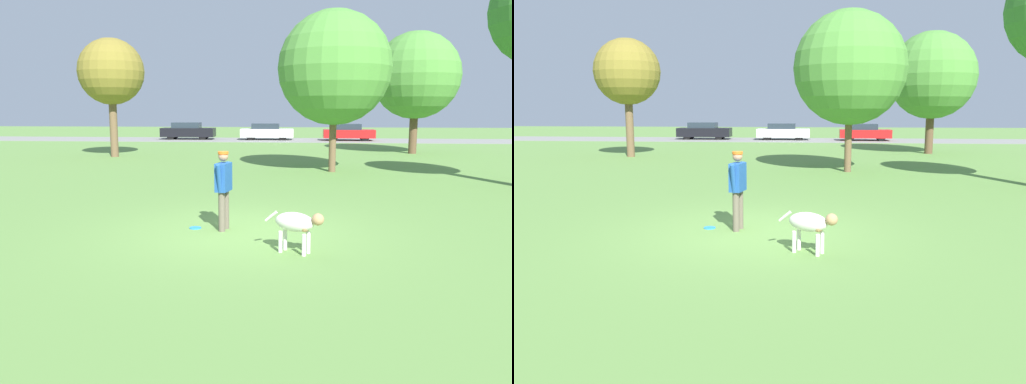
{
  "view_description": "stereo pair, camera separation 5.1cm",
  "coord_description": "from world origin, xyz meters",
  "views": [
    {
      "loc": [
        1.24,
        -9.47,
        2.37
      ],
      "look_at": [
        0.37,
        -0.62,
        0.9
      ],
      "focal_mm": 35.0,
      "sensor_mm": 36.0,
      "label": 1
    },
    {
      "loc": [
        1.29,
        -9.46,
        2.37
      ],
      "look_at": [
        0.37,
        -0.62,
        0.9
      ],
      "focal_mm": 35.0,
      "sensor_mm": 36.0,
      "label": 2
    }
  ],
  "objects": [
    {
      "name": "person",
      "position": [
        -0.34,
        0.12,
        0.93
      ],
      "size": [
        0.29,
        0.71,
        1.57
      ],
      "rotation": [
        0.0,
        0.0,
        1.4
      ],
      "color": "#665B4C",
      "rests_on": "ground_plane"
    },
    {
      "name": "far_road_strip",
      "position": [
        0.0,
        30.04,
        0.01
      ],
      "size": [
        120.0,
        6.0,
        0.01
      ],
      "color": "gray",
      "rests_on": "ground_plane"
    },
    {
      "name": "dog",
      "position": [
        1.13,
        -1.38,
        0.51
      ],
      "size": [
        1.03,
        0.59,
        0.72
      ],
      "rotation": [
        0.0,
        0.0,
        5.86
      ],
      "color": "silver",
      "rests_on": "ground_plane"
    },
    {
      "name": "ground_plane",
      "position": [
        0.0,
        0.0,
        0.0
      ],
      "size": [
        120.0,
        120.0,
        0.0
      ],
      "primitive_type": "plane",
      "color": "#608C42"
    },
    {
      "name": "tree_far_right",
      "position": [
        7.1,
        18.54,
        4.17
      ],
      "size": [
        4.63,
        4.63,
        6.5
      ],
      "color": "brown",
      "rests_on": "ground_plane"
    },
    {
      "name": "parked_car_black",
      "position": [
        -8.21,
        30.43,
        0.68
      ],
      "size": [
        4.33,
        1.82,
        1.36
      ],
      "rotation": [
        0.0,
        0.0,
        0.03
      ],
      "color": "black",
      "rests_on": "ground_plane"
    },
    {
      "name": "tree_far_left",
      "position": [
        -8.4,
        15.1,
        4.21
      ],
      "size": [
        3.27,
        3.27,
        5.88
      ],
      "color": "brown",
      "rests_on": "ground_plane"
    },
    {
      "name": "parked_car_red",
      "position": [
        4.59,
        29.91,
        0.65
      ],
      "size": [
        3.93,
        1.68,
        1.3
      ],
      "rotation": [
        0.0,
        0.0,
        -0.0
      ],
      "color": "red",
      "rests_on": "ground_plane"
    },
    {
      "name": "frisbee",
      "position": [
        -0.94,
        0.19,
        0.01
      ],
      "size": [
        0.24,
        0.24,
        0.02
      ],
      "color": "#268CE5",
      "rests_on": "ground_plane"
    },
    {
      "name": "parked_car_white",
      "position": [
        -1.79,
        30.27,
        0.66
      ],
      "size": [
        4.21,
        1.9,
        1.3
      ],
      "rotation": [
        0.0,
        0.0,
        0.03
      ],
      "color": "white",
      "rests_on": "ground_plane"
    },
    {
      "name": "tree_mid_center",
      "position": [
        2.3,
        9.92,
        3.91
      ],
      "size": [
        4.26,
        4.26,
        6.05
      ],
      "color": "brown",
      "rests_on": "ground_plane"
    }
  ]
}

